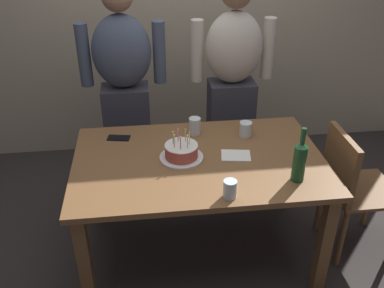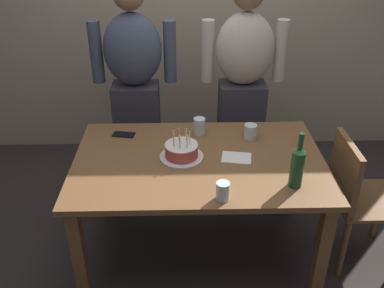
% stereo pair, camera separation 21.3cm
% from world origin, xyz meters
% --- Properties ---
extents(ground_plane, '(10.00, 10.00, 0.00)m').
position_xyz_m(ground_plane, '(0.00, 0.00, 0.00)').
color(ground_plane, '#332D2B').
extents(back_wall, '(5.20, 0.10, 2.60)m').
position_xyz_m(back_wall, '(0.00, 1.55, 1.30)').
color(back_wall, tan).
rests_on(back_wall, ground_plane).
extents(dining_table, '(1.50, 0.96, 0.74)m').
position_xyz_m(dining_table, '(0.00, 0.00, 0.64)').
color(dining_table, brown).
rests_on(dining_table, ground_plane).
extents(birthday_cake, '(0.26, 0.26, 0.18)m').
position_xyz_m(birthday_cake, '(-0.10, 0.02, 0.78)').
color(birthday_cake, white).
rests_on(birthday_cake, dining_table).
extents(water_glass_near, '(0.08, 0.08, 0.11)m').
position_xyz_m(water_glass_near, '(0.01, 0.32, 0.80)').
color(water_glass_near, silver).
rests_on(water_glass_near, dining_table).
extents(water_glass_far, '(0.07, 0.07, 0.10)m').
position_xyz_m(water_glass_far, '(0.11, -0.39, 0.79)').
color(water_glass_far, silver).
rests_on(water_glass_far, dining_table).
extents(water_glass_side, '(0.08, 0.08, 0.10)m').
position_xyz_m(water_glass_side, '(0.34, 0.25, 0.79)').
color(water_glass_side, silver).
rests_on(water_glass_side, dining_table).
extents(wine_bottle, '(0.07, 0.07, 0.32)m').
position_xyz_m(wine_bottle, '(0.51, -0.29, 0.87)').
color(wine_bottle, '#194723').
rests_on(wine_bottle, dining_table).
extents(cell_phone, '(0.15, 0.10, 0.01)m').
position_xyz_m(cell_phone, '(-0.48, 0.31, 0.74)').
color(cell_phone, black).
rests_on(cell_phone, dining_table).
extents(napkin_stack, '(0.19, 0.16, 0.01)m').
position_xyz_m(napkin_stack, '(0.23, 0.00, 0.74)').
color(napkin_stack, white).
rests_on(napkin_stack, dining_table).
extents(person_man_bearded, '(0.61, 0.27, 1.66)m').
position_xyz_m(person_man_bearded, '(-0.44, 0.75, 0.87)').
color(person_man_bearded, '#33333D').
rests_on(person_man_bearded, ground_plane).
extents(person_woman_cardigan, '(0.61, 0.27, 1.66)m').
position_xyz_m(person_woman_cardigan, '(0.35, 0.75, 0.87)').
color(person_woman_cardigan, '#33333D').
rests_on(person_woman_cardigan, ground_plane).
extents(dining_chair, '(0.42, 0.42, 0.87)m').
position_xyz_m(dining_chair, '(0.97, -0.06, 0.52)').
color(dining_chair, brown).
rests_on(dining_chair, ground_plane).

